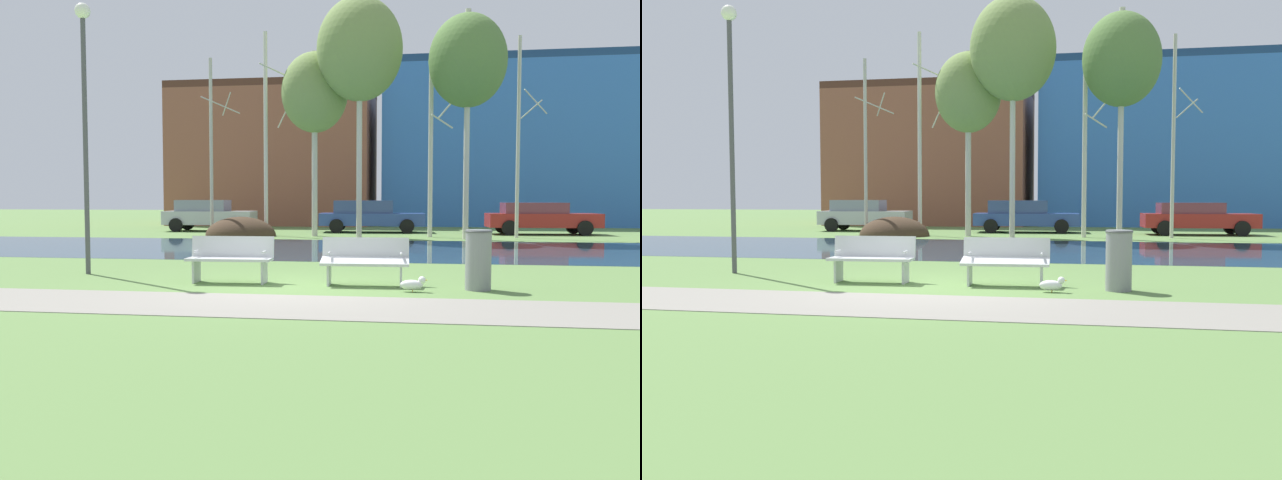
# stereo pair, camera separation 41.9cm
# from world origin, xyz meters

# --- Properties ---
(ground_plane) EXTENTS (120.00, 120.00, 0.00)m
(ground_plane) POSITION_xyz_m (0.00, 10.00, 0.00)
(ground_plane) COLOR #5B7F42
(paved_path_strip) EXTENTS (60.00, 2.14, 0.01)m
(paved_path_strip) POSITION_xyz_m (0.00, -1.92, 0.01)
(paved_path_strip) COLOR gray
(paved_path_strip) RESTS_ON ground
(river_band) EXTENTS (80.00, 8.53, 0.01)m
(river_band) POSITION_xyz_m (0.00, 9.13, 0.00)
(river_band) COLOR #2D475B
(river_band) RESTS_ON ground
(soil_mound) EXTENTS (2.96, 2.49, 1.62)m
(soil_mound) POSITION_xyz_m (-5.25, 15.28, 0.00)
(soil_mound) COLOR #423021
(soil_mound) RESTS_ON ground
(bench_left) EXTENTS (1.62, 0.62, 0.87)m
(bench_left) POSITION_xyz_m (-1.28, 0.60, 0.47)
(bench_left) COLOR silver
(bench_left) RESTS_ON ground
(bench_right) EXTENTS (1.62, 0.62, 0.87)m
(bench_right) POSITION_xyz_m (1.27, 0.60, 0.47)
(bench_right) COLOR silver
(bench_right) RESTS_ON ground
(trash_bin) EXTENTS (0.47, 0.47, 1.05)m
(trash_bin) POSITION_xyz_m (3.27, 0.31, 0.54)
(trash_bin) COLOR gray
(trash_bin) RESTS_ON ground
(seagull) EXTENTS (0.47, 0.18, 0.27)m
(seagull) POSITION_xyz_m (2.16, -0.11, 0.13)
(seagull) COLOR white
(seagull) RESTS_ON ground
(streetlamp) EXTENTS (0.32, 0.32, 5.59)m
(streetlamp) POSITION_xyz_m (-4.65, 1.50, 3.71)
(streetlamp) COLOR #4C4C51
(streetlamp) RESTS_ON ground
(birch_far_left) EXTENTS (1.36, 2.15, 7.39)m
(birch_far_left) POSITION_xyz_m (-6.52, 15.47, 3.78)
(birch_far_left) COLOR #BCB7A8
(birch_far_left) RESTS_ON ground
(birch_left) EXTENTS (1.21, 2.21, 8.50)m
(birch_left) POSITION_xyz_m (-4.30, 15.99, 4.33)
(birch_left) COLOR beige
(birch_left) RESTS_ON ground
(birch_center_left) EXTENTS (2.73, 2.73, 7.57)m
(birch_center_left) POSITION_xyz_m (-2.20, 15.74, 5.87)
(birch_center_left) COLOR beige
(birch_center_left) RESTS_ON ground
(birch_center) EXTENTS (3.37, 3.37, 9.49)m
(birch_center) POSITION_xyz_m (-0.27, 14.88, 7.38)
(birch_center) COLOR beige
(birch_center) RESTS_ON ground
(birch_center_right) EXTENTS (1.32, 2.07, 7.30)m
(birch_center_right) POSITION_xyz_m (2.55, 15.82, 3.72)
(birch_center_right) COLOR beige
(birch_center_right) RESTS_ON ground
(birch_right) EXTENTS (2.95, 2.95, 8.71)m
(birch_right) POSITION_xyz_m (3.86, 14.66, 6.76)
(birch_right) COLOR beige
(birch_right) RESTS_ON ground
(birch_far_right) EXTENTS (1.15, 1.95, 7.95)m
(birch_far_right) POSITION_xyz_m (5.96, 15.98, 4.03)
(birch_far_right) COLOR beige
(birch_far_right) RESTS_ON ground
(parked_van_nearest_silver) EXTENTS (4.35, 2.32, 1.48)m
(parked_van_nearest_silver) POSITION_xyz_m (-7.93, 19.12, 0.78)
(parked_van_nearest_silver) COLOR #B2B5BC
(parked_van_nearest_silver) RESTS_ON ground
(parked_sedan_second_blue) EXTENTS (4.89, 2.35, 1.47)m
(parked_sedan_second_blue) POSITION_xyz_m (-0.23, 19.19, 0.77)
(parked_sedan_second_blue) COLOR #2D4793
(parked_sedan_second_blue) RESTS_ON ground
(parked_hatch_third_red) EXTENTS (4.80, 2.17, 1.38)m
(parked_hatch_third_red) POSITION_xyz_m (7.24, 18.48, 0.74)
(parked_hatch_third_red) COLOR maroon
(parked_hatch_third_red) RESTS_ON ground
(building_brick_low) EXTENTS (11.52, 7.35, 8.15)m
(building_brick_low) POSITION_xyz_m (-6.58, 28.08, 4.08)
(building_brick_low) COLOR brown
(building_brick_low) RESTS_ON ground
(building_blue_store) EXTENTS (17.87, 6.39, 9.36)m
(building_blue_store) POSITION_xyz_m (8.85, 28.54, 4.68)
(building_blue_store) COLOR #3870C6
(building_blue_store) RESTS_ON ground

